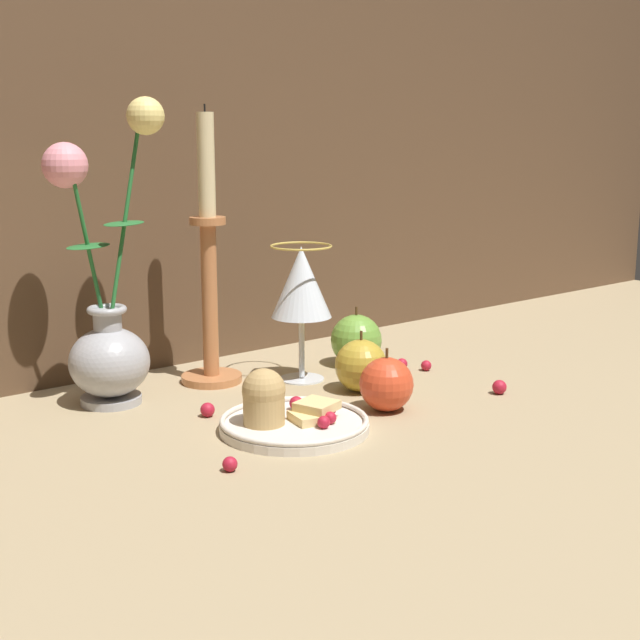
% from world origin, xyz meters
% --- Properties ---
extents(ground_plane, '(2.40, 2.40, 0.00)m').
position_xyz_m(ground_plane, '(0.00, 0.00, 0.00)').
color(ground_plane, '#9E8966').
rests_on(ground_plane, ground).
extents(vase, '(0.14, 0.10, 0.38)m').
position_xyz_m(vase, '(-0.16, 0.17, 0.11)').
color(vase, '#A3A3A8').
rests_on(vase, ground_plane).
extents(plate_with_pastries, '(0.17, 0.17, 0.07)m').
position_xyz_m(plate_with_pastries, '(-0.05, -0.06, 0.02)').
color(plate_with_pastries, silver).
rests_on(plate_with_pastries, ground_plane).
extents(wine_glass, '(0.08, 0.08, 0.19)m').
position_xyz_m(wine_glass, '(0.09, 0.10, 0.13)').
color(wine_glass, silver).
rests_on(wine_glass, ground_plane).
extents(candlestick, '(0.08, 0.08, 0.37)m').
position_xyz_m(candlestick, '(-0.01, 0.17, 0.14)').
color(candlestick, '#B77042').
rests_on(candlestick, ground_plane).
extents(apple_beside_vase, '(0.07, 0.07, 0.09)m').
position_xyz_m(apple_beside_vase, '(0.20, 0.11, 0.04)').
color(apple_beside_vase, '#669938').
rests_on(apple_beside_vase, ground_plane).
extents(apple_near_glass, '(0.07, 0.07, 0.08)m').
position_xyz_m(apple_near_glass, '(0.09, -0.07, 0.03)').
color(apple_near_glass, '#D14223').
rests_on(apple_near_glass, ground_plane).
extents(apple_at_table_edge, '(0.07, 0.07, 0.08)m').
position_xyz_m(apple_at_table_edge, '(0.12, 0.01, 0.03)').
color(apple_at_table_edge, '#B2932D').
rests_on(apple_at_table_edge, ground_plane).
extents(berry_near_plate, '(0.02, 0.02, 0.02)m').
position_xyz_m(berry_near_plate, '(-0.17, -0.12, 0.01)').
color(berry_near_plate, '#AD192D').
rests_on(berry_near_plate, ground_plane).
extents(berry_front_center, '(0.02, 0.02, 0.02)m').
position_xyz_m(berry_front_center, '(0.25, -0.11, 0.01)').
color(berry_front_center, '#AD192D').
rests_on(berry_front_center, ground_plane).
extents(berry_by_glass_stem, '(0.02, 0.02, 0.02)m').
position_xyz_m(berry_by_glass_stem, '(-0.09, 0.05, 0.01)').
color(berry_by_glass_stem, '#AD192D').
rests_on(berry_by_glass_stem, ground_plane).
extents(berry_under_candlestick, '(0.02, 0.02, 0.02)m').
position_xyz_m(berry_under_candlestick, '(0.24, 0.05, 0.01)').
color(berry_under_candlestick, '#AD192D').
rests_on(berry_under_candlestick, ground_plane).
extents(berry_far_right, '(0.02, 0.02, 0.02)m').
position_xyz_m(berry_far_right, '(0.26, 0.03, 0.01)').
color(berry_far_right, '#AD192D').
rests_on(berry_far_right, ground_plane).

